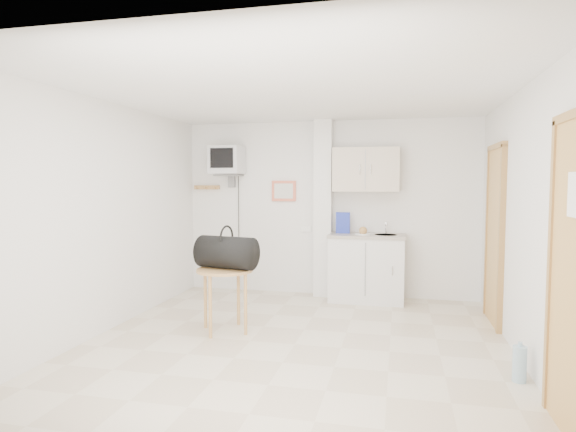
% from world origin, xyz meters
% --- Properties ---
extents(ground, '(4.50, 4.50, 0.00)m').
position_xyz_m(ground, '(0.00, 0.00, 0.00)').
color(ground, beige).
rests_on(ground, ground).
extents(room_envelope, '(4.24, 4.54, 2.55)m').
position_xyz_m(room_envelope, '(0.24, 0.09, 1.54)').
color(room_envelope, white).
rests_on(room_envelope, ground).
extents(kitchenette, '(1.03, 0.58, 2.10)m').
position_xyz_m(kitchenette, '(0.57, 2.00, 0.80)').
color(kitchenette, silver).
rests_on(kitchenette, ground).
extents(crt_television, '(0.44, 0.45, 2.15)m').
position_xyz_m(crt_television, '(-1.45, 2.02, 1.94)').
color(crt_television, slate).
rests_on(crt_television, ground).
extents(round_table, '(0.61, 0.61, 0.69)m').
position_xyz_m(round_table, '(-0.83, 0.25, 0.59)').
color(round_table, '#AE7840').
rests_on(round_table, ground).
extents(duffel_bag, '(0.69, 0.47, 0.47)m').
position_xyz_m(duffel_bag, '(-0.82, 0.28, 0.87)').
color(duffel_bag, black).
rests_on(duffel_bag, round_table).
extents(water_bottle, '(0.11, 0.11, 0.33)m').
position_xyz_m(water_bottle, '(1.98, -0.47, 0.15)').
color(water_bottle, '#91B5C6').
rests_on(water_bottle, ground).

